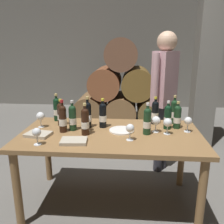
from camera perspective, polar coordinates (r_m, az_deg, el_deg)
The scene contains 28 objects.
ground_plane at distance 2.63m, azimuth -0.36°, elevation -20.71°, with size 14.00×14.00×0.00m, color #66635E.
cellar_back_wall at distance 6.32m, azimuth 2.87°, elevation 14.18°, with size 10.00×0.24×2.80m, color slate.
barrel_stack at distance 4.80m, azimuth 2.21°, elevation 4.88°, with size 1.86×0.90×1.69m.
stone_pillar at distance 3.89m, azimuth 21.57°, elevation 10.75°, with size 0.32×0.32×2.60m, color slate.
dining_table at distance 2.30m, azimuth -0.39°, elevation -7.15°, with size 1.70×0.90×0.76m.
wine_bottle_0 at distance 2.45m, azimuth 15.32°, elevation -1.07°, with size 0.07×0.07×0.27m.
wine_bottle_1 at distance 2.22m, azimuth 8.40°, elevation -2.12°, with size 0.07×0.07×0.30m.
wine_bottle_2 at distance 2.20m, azimuth -6.42°, elevation -2.19°, with size 0.07×0.07×0.30m.
wine_bottle_3 at distance 2.38m, azimuth -2.21°, elevation -0.70°, with size 0.07×0.07×0.30m.
wine_bottle_4 at distance 2.51m, azimuth -12.08°, elevation -0.41°, with size 0.07×0.07×0.27m.
wine_bottle_5 at distance 2.67m, azimuth -13.03°, elevation 0.71°, with size 0.07×0.07×0.30m.
wine_bottle_6 at distance 2.39m, azimuth -5.81°, elevation -0.58°, with size 0.07×0.07×0.32m.
wine_bottle_7 at distance 2.33m, azimuth -9.38°, elevation -1.29°, with size 0.07×0.07×0.29m.
wine_bottle_8 at distance 2.30m, azimuth -11.70°, elevation -1.51°, with size 0.07×0.07×0.31m.
wine_bottle_9 at distance 2.53m, azimuth 10.22°, elevation -0.04°, with size 0.07×0.07×0.29m.
wine_bottle_10 at distance 2.40m, azimuth 13.14°, elevation -1.11°, with size 0.07×0.07×0.28m.
wine_bottle_11 at distance 2.59m, azimuth 14.58°, elevation 0.17°, with size 0.07×0.07×0.30m.
wine_glass_0 at distance 2.07m, azimuth 4.33°, elevation -4.01°, with size 0.07×0.07×0.15m.
wine_glass_1 at distance 2.06m, azimuth -17.51°, elevation -4.78°, with size 0.07×0.07×0.15m.
wine_glass_2 at distance 2.49m, azimuth -16.69°, elevation -1.05°, with size 0.08×0.08×0.16m.
wine_glass_3 at distance 2.29m, azimuth 10.44°, elevation -2.12°, with size 0.08×0.08×0.16m.
wine_glass_4 at distance 2.26m, azimuth 13.13°, elevation -2.56°, with size 0.08×0.08×0.15m.
wine_glass_5 at distance 2.37m, azimuth 17.69°, elevation -2.13°, with size 0.07×0.07×0.15m.
wine_glass_6 at distance 2.30m, azimuth -6.11°, elevation -1.88°, with size 0.08×0.08×0.15m.
tasting_notebook at distance 2.07m, azimuth -9.08°, elevation -6.85°, with size 0.22×0.16×0.03m, color #B2A893.
leather_ledger at distance 2.29m, azimuth -17.15°, elevation -5.09°, with size 0.22×0.16×0.03m, color #B2A893.
serving_plate at distance 2.31m, azimuth 2.30°, elevation -4.40°, with size 0.24×0.24×0.01m, color white.
sommelier_presenting at distance 2.94m, azimuth 12.34°, elevation 5.17°, with size 0.34×0.41×1.72m.
Camera 1 is at (0.18, -2.11, 1.56)m, focal length 38.35 mm.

